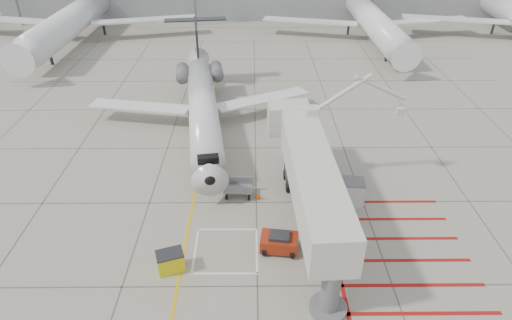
{
  "coord_description": "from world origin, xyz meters",
  "views": [
    {
      "loc": [
        -0.22,
        -21.31,
        19.81
      ],
      "look_at": [
        0.0,
        6.0,
        2.5
      ],
      "focal_mm": 30.0,
      "sensor_mm": 36.0,
      "label": 1
    }
  ],
  "objects_px": {
    "spill_bin": "(171,261)",
    "pushback_tug": "(279,242)",
    "regional_jet": "(203,101)",
    "jet_bridge": "(314,190)"
  },
  "relations": [
    {
      "from": "spill_bin",
      "to": "pushback_tug",
      "type": "bearing_deg",
      "value": -5.0
    },
    {
      "from": "pushback_tug",
      "to": "spill_bin",
      "type": "bearing_deg",
      "value": -158.56
    },
    {
      "from": "regional_jet",
      "to": "jet_bridge",
      "type": "relative_size",
      "value": 1.59
    },
    {
      "from": "jet_bridge",
      "to": "pushback_tug",
      "type": "xyz_separation_m",
      "value": [
        -2.19,
        -1.52,
        -2.95
      ]
    },
    {
      "from": "regional_jet",
      "to": "pushback_tug",
      "type": "distance_m",
      "value": 16.36
    },
    {
      "from": "jet_bridge",
      "to": "pushback_tug",
      "type": "bearing_deg",
      "value": -147.79
    },
    {
      "from": "regional_jet",
      "to": "spill_bin",
      "type": "xyz_separation_m",
      "value": [
        -0.56,
        -16.46,
        -3.11
      ]
    },
    {
      "from": "regional_jet",
      "to": "spill_bin",
      "type": "bearing_deg",
      "value": -99.86
    },
    {
      "from": "jet_bridge",
      "to": "spill_bin",
      "type": "bearing_deg",
      "value": -163.14
    },
    {
      "from": "jet_bridge",
      "to": "spill_bin",
      "type": "height_order",
      "value": "jet_bridge"
    }
  ]
}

